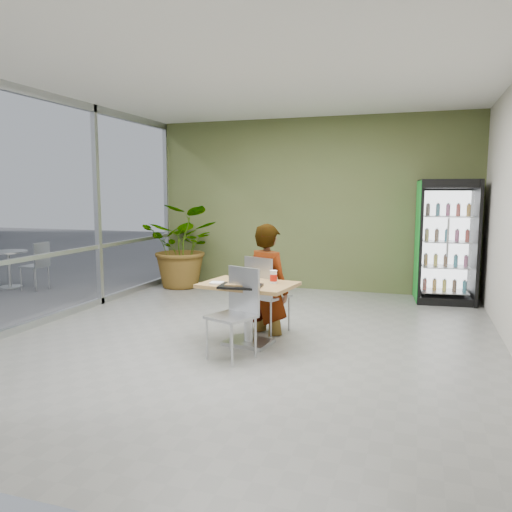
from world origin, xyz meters
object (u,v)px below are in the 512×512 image
object	(u,v)px
seated_woman	(268,290)
beverage_fridge	(446,242)
chair_far	(264,289)
soda_cup	(273,277)
dining_table	(248,300)
chair_near	(238,305)
potted_plant	(184,246)
cafeteria_tray	(240,286)

from	to	relation	value
seated_woman	beverage_fridge	size ratio (longest dim) A/B	0.85
chair_far	soda_cup	world-z (taller)	chair_far
dining_table	beverage_fridge	size ratio (longest dim) A/B	0.57
chair_far	chair_near	distance (m)	0.97
soda_cup	potted_plant	bearing A→B (deg)	131.53
chair_near	cafeteria_tray	distance (m)	0.26
dining_table	potted_plant	distance (m)	3.90
beverage_fridge	chair_far	bearing A→B (deg)	-135.78
dining_table	chair_near	size ratio (longest dim) A/B	1.17
seated_woman	soda_cup	bearing A→B (deg)	136.70
dining_table	soda_cup	distance (m)	0.42
chair_far	chair_near	xyz separation A→B (m)	(-0.00, -0.97, -0.01)
dining_table	seated_woman	xyz separation A→B (m)	(0.08, 0.55, 0.03)
dining_table	chair_far	distance (m)	0.51
chair_near	potted_plant	bearing A→B (deg)	146.50
chair_near	soda_cup	xyz separation A→B (m)	(0.26, 0.54, 0.24)
seated_woman	potted_plant	distance (m)	3.54
cafeteria_tray	beverage_fridge	size ratio (longest dim) A/B	0.23
chair_far	potted_plant	bearing A→B (deg)	-24.39
chair_far	beverage_fridge	xyz separation A→B (m)	(2.32, 2.73, 0.43)
soda_cup	cafeteria_tray	bearing A→B (deg)	-129.27
potted_plant	cafeteria_tray	bearing A→B (deg)	-54.76
chair_far	seated_woman	size ratio (longest dim) A/B	0.58
chair_far	potted_plant	world-z (taller)	potted_plant
cafeteria_tray	soda_cup	bearing A→B (deg)	50.73
beverage_fridge	chair_near	bearing A→B (deg)	-127.48
dining_table	seated_woman	distance (m)	0.56
dining_table	soda_cup	bearing A→B (deg)	13.31
soda_cup	cafeteria_tray	size ratio (longest dim) A/B	0.34
seated_woman	potted_plant	bearing A→B (deg)	-23.37
chair_far	chair_near	world-z (taller)	chair_far
potted_plant	dining_table	bearing A→B (deg)	-52.36
soda_cup	dining_table	bearing A→B (deg)	-166.69
soda_cup	potted_plant	world-z (taller)	potted_plant
chair_near	seated_woman	bearing A→B (deg)	110.03
dining_table	seated_woman	world-z (taller)	seated_woman
soda_cup	potted_plant	size ratio (longest dim) A/B	0.10
seated_woman	soda_cup	xyz separation A→B (m)	(0.22, -0.48, 0.26)
dining_table	chair_far	bearing A→B (deg)	85.89
chair_far	cafeteria_tray	xyz separation A→B (m)	(-0.03, -0.79, 0.17)
seated_woman	cafeteria_tray	distance (m)	0.86
dining_table	chair_near	xyz separation A→B (m)	(0.04, -0.47, 0.05)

